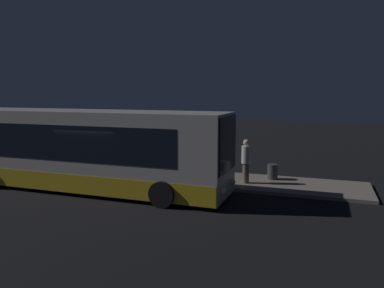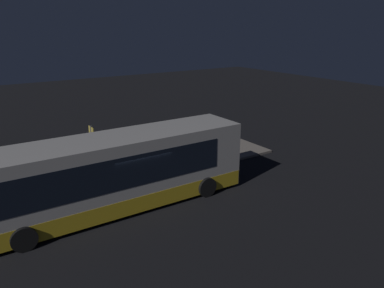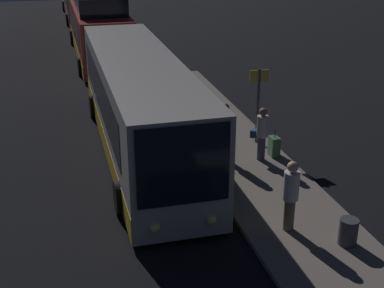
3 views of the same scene
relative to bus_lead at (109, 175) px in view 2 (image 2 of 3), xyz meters
The scene contains 9 objects.
ground 1.89m from the bus_lead, ahead, with size 80.00×80.00×0.00m, color black.
platform 3.50m from the bus_lead, 70.38° to the left, with size 20.00×2.92×0.13m.
bus_lead is the anchor object (origin of this frame).
passenger_boarding 6.73m from the bus_lead, 22.83° to the left, with size 0.54×0.54×1.82m.
passenger_waiting 3.00m from the bus_lead, 52.91° to the left, with size 0.43×0.43×1.86m.
passenger_with_bags 4.10m from the bus_lead, 58.89° to the left, with size 0.60×0.59×1.72m.
suitcase 4.59m from the bus_lead, 64.17° to the left, with size 0.41×0.28×0.88m.
sign_post 3.96m from the bus_lead, 79.94° to the left, with size 0.10×0.65×2.57m.
trash_bin 8.11m from the bus_lead, 27.23° to the left, with size 0.44×0.44×0.65m.
Camera 2 is at (-6.14, -13.76, 7.53)m, focal length 35.00 mm.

